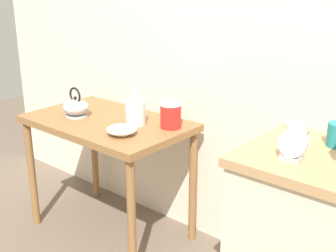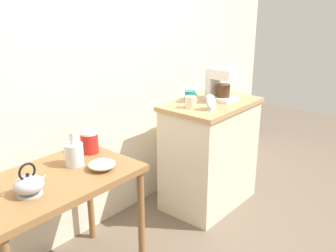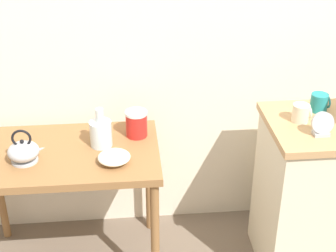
% 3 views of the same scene
% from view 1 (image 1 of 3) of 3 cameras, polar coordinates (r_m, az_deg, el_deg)
% --- Properties ---
extents(back_wall, '(4.40, 0.10, 2.80)m').
position_cam_1_polar(back_wall, '(2.26, 13.01, 15.69)').
color(back_wall, beige).
rests_on(back_wall, ground_plane).
extents(wooden_table, '(0.95, 0.58, 0.73)m').
position_cam_1_polar(wooden_table, '(2.57, -7.84, -1.11)').
color(wooden_table, olive).
rests_on(wooden_table, ground_plane).
extents(bowl_stoneware, '(0.16, 0.16, 0.05)m').
position_cam_1_polar(bowl_stoneware, '(2.28, -6.04, -0.47)').
color(bowl_stoneware, beige).
rests_on(bowl_stoneware, wooden_table).
extents(teakettle, '(0.19, 0.15, 0.18)m').
position_cam_1_polar(teakettle, '(2.61, -11.85, 2.40)').
color(teakettle, '#B2B5BA').
rests_on(teakettle, wooden_table).
extents(glass_carafe_vase, '(0.11, 0.11, 0.21)m').
position_cam_1_polar(glass_carafe_vase, '(2.42, -4.26, 1.88)').
color(glass_carafe_vase, silver).
rests_on(glass_carafe_vase, wooden_table).
extents(canister_enamel, '(0.12, 0.12, 0.14)m').
position_cam_1_polar(canister_enamel, '(2.36, 0.36, 1.43)').
color(canister_enamel, red).
rests_on(canister_enamel, wooden_table).
extents(mug_small_cream, '(0.09, 0.08, 0.09)m').
position_cam_1_polar(mug_small_cream, '(1.74, 16.25, -1.10)').
color(mug_small_cream, beige).
rests_on(mug_small_cream, kitchen_counter).
extents(table_clock, '(0.10, 0.05, 0.12)m').
position_cam_1_polar(table_clock, '(1.60, 15.85, -2.59)').
color(table_clock, '#B2B5BA').
rests_on(table_clock, kitchen_counter).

